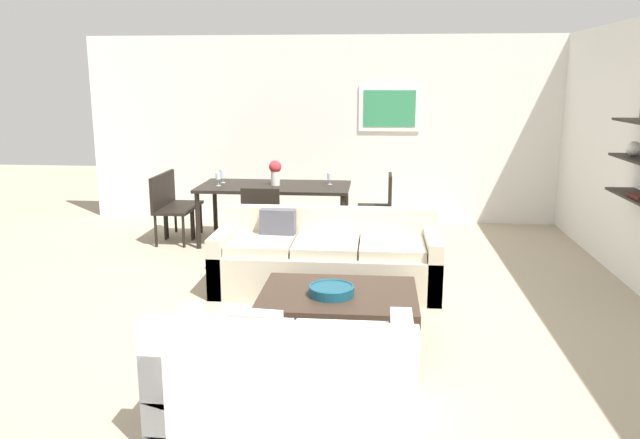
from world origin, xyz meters
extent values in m
plane|color=tan|center=(0.00, 0.00, 0.00)|extent=(18.00, 18.00, 0.00)
cube|color=silver|center=(0.30, 3.53, 1.35)|extent=(8.40, 0.06, 2.70)
cube|color=white|center=(0.56, 3.48, 1.67)|extent=(0.88, 0.02, 0.65)
cube|color=#338C59|center=(0.56, 3.47, 1.67)|extent=(0.75, 0.01, 0.52)
cube|color=black|center=(2.86, 0.37, 1.00)|extent=(0.28, 0.90, 0.02)
sphere|color=silver|center=(2.86, 0.55, 1.43)|extent=(0.14, 0.14, 0.14)
cube|color=beige|center=(-0.08, 0.30, 0.21)|extent=(2.23, 0.90, 0.42)
cube|color=beige|center=(-0.08, 0.67, 0.60)|extent=(2.23, 0.16, 0.36)
cube|color=beige|center=(-1.13, 0.30, 0.30)|extent=(0.14, 0.90, 0.60)
cube|color=beige|center=(0.96, 0.30, 0.30)|extent=(0.14, 0.90, 0.60)
cube|color=beige|center=(-0.74, 0.26, 0.47)|extent=(0.63, 0.70, 0.10)
cube|color=beige|center=(-0.08, 0.26, 0.47)|extent=(0.63, 0.70, 0.10)
cube|color=beige|center=(0.57, 0.26, 0.47)|extent=(0.63, 0.70, 0.10)
cube|color=#4C4C56|center=(-0.60, 0.49, 0.60)|extent=(0.37, 0.15, 0.36)
cube|color=white|center=(-0.12, -2.20, 0.21)|extent=(1.55, 0.90, 0.42)
cube|color=white|center=(-0.12, -2.57, 0.60)|extent=(1.55, 0.16, 0.36)
cube|color=white|center=(0.58, -2.20, 0.30)|extent=(0.14, 0.90, 0.60)
cube|color=white|center=(-0.82, -2.20, 0.30)|extent=(0.14, 0.90, 0.60)
cube|color=white|center=(0.20, -2.16, 0.47)|extent=(0.61, 0.70, 0.10)
cube|color=white|center=(-0.44, -2.16, 0.47)|extent=(0.61, 0.70, 0.10)
cube|color=white|center=(-0.30, -2.39, 0.60)|extent=(0.37, 0.16, 0.36)
cube|color=#38281E|center=(0.11, -0.87, 0.19)|extent=(1.28, 0.97, 0.38)
cylinder|color=navy|center=(0.06, -0.94, 0.42)|extent=(0.37, 0.37, 0.07)
torus|color=navy|center=(0.06, -0.94, 0.45)|extent=(0.37, 0.37, 0.02)
cube|color=black|center=(-0.91, 2.16, 0.73)|extent=(1.93, 0.97, 0.04)
cylinder|color=black|center=(-1.81, 1.73, 0.35)|extent=(0.06, 0.06, 0.71)
cylinder|color=black|center=(-0.01, 1.73, 0.35)|extent=(0.06, 0.06, 0.71)
cylinder|color=black|center=(-1.81, 2.58, 0.35)|extent=(0.06, 0.06, 0.71)
cylinder|color=black|center=(-0.01, 2.58, 0.35)|extent=(0.06, 0.06, 0.71)
cube|color=black|center=(-2.19, 1.94, 0.43)|extent=(0.44, 0.44, 0.04)
cube|color=black|center=(-2.39, 1.94, 0.67)|extent=(0.04, 0.44, 0.43)
cylinder|color=black|center=(-2.01, 1.76, 0.21)|extent=(0.04, 0.04, 0.41)
cylinder|color=black|center=(-2.01, 2.12, 0.21)|extent=(0.04, 0.04, 0.41)
cylinder|color=black|center=(-2.37, 1.76, 0.21)|extent=(0.04, 0.04, 0.41)
cylinder|color=black|center=(-2.37, 2.12, 0.21)|extent=(0.04, 0.04, 0.41)
cube|color=black|center=(0.37, 2.37, 0.43)|extent=(0.44, 0.44, 0.04)
cube|color=black|center=(0.57, 2.37, 0.67)|extent=(0.04, 0.44, 0.43)
cylinder|color=black|center=(0.19, 2.55, 0.21)|extent=(0.04, 0.04, 0.41)
cylinder|color=black|center=(0.19, 2.19, 0.21)|extent=(0.04, 0.04, 0.41)
cylinder|color=black|center=(0.55, 2.55, 0.21)|extent=(0.04, 0.04, 0.41)
cylinder|color=black|center=(0.55, 2.19, 0.21)|extent=(0.04, 0.04, 0.41)
cube|color=black|center=(-2.19, 2.37, 0.43)|extent=(0.44, 0.44, 0.04)
cube|color=black|center=(-2.39, 2.37, 0.67)|extent=(0.04, 0.44, 0.43)
cylinder|color=black|center=(-2.01, 2.19, 0.21)|extent=(0.04, 0.04, 0.41)
cylinder|color=black|center=(-2.01, 2.55, 0.21)|extent=(0.04, 0.04, 0.41)
cylinder|color=black|center=(-2.37, 2.19, 0.21)|extent=(0.04, 0.04, 0.41)
cylinder|color=black|center=(-2.37, 2.55, 0.21)|extent=(0.04, 0.04, 0.41)
cube|color=black|center=(-0.91, 1.35, 0.43)|extent=(0.44, 0.44, 0.04)
cube|color=black|center=(-0.91, 1.15, 0.67)|extent=(0.44, 0.04, 0.43)
cylinder|color=black|center=(-0.73, 1.53, 0.21)|extent=(0.04, 0.04, 0.41)
cylinder|color=black|center=(-1.09, 1.53, 0.21)|extent=(0.04, 0.04, 0.41)
cylinder|color=black|center=(-0.73, 1.17, 0.21)|extent=(0.04, 0.04, 0.41)
cylinder|color=black|center=(-1.09, 1.17, 0.21)|extent=(0.04, 0.04, 0.41)
cylinder|color=silver|center=(-0.21, 2.28, 0.75)|extent=(0.06, 0.06, 0.01)
cylinder|color=silver|center=(-0.21, 2.28, 0.79)|extent=(0.01, 0.01, 0.07)
cylinder|color=silver|center=(-0.21, 2.28, 0.86)|extent=(0.07, 0.07, 0.08)
cylinder|color=silver|center=(-1.62, 2.04, 0.75)|extent=(0.06, 0.06, 0.01)
cylinder|color=silver|center=(-1.62, 2.04, 0.80)|extent=(0.01, 0.01, 0.08)
cylinder|color=silver|center=(-1.62, 2.04, 0.88)|extent=(0.06, 0.06, 0.08)
cylinder|color=silver|center=(-1.62, 2.28, 0.75)|extent=(0.06, 0.06, 0.01)
cylinder|color=silver|center=(-1.62, 2.28, 0.79)|extent=(0.01, 0.01, 0.07)
cylinder|color=silver|center=(-1.62, 2.28, 0.88)|extent=(0.08, 0.08, 0.09)
cylinder|color=silver|center=(-0.90, 2.16, 0.84)|extent=(0.11, 0.11, 0.18)
sphere|color=red|center=(-0.90, 2.16, 0.99)|extent=(0.16, 0.16, 0.16)
camera|label=1|loc=(0.41, -5.77, 2.09)|focal=35.44mm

